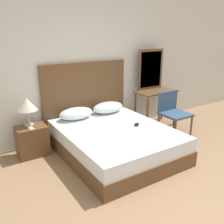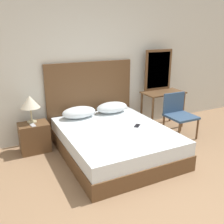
{
  "view_description": "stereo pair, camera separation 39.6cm",
  "coord_description": "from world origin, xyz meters",
  "px_view_note": "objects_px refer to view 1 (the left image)",
  "views": [
    {
      "loc": [
        -1.93,
        -1.43,
        1.93
      ],
      "look_at": [
        0.11,
        1.74,
        0.7
      ],
      "focal_mm": 40.0,
      "sensor_mm": 36.0,
      "label": 1
    },
    {
      "loc": [
        -1.58,
        -1.63,
        1.93
      ],
      "look_at": [
        0.11,
        1.74,
        0.7
      ],
      "focal_mm": 40.0,
      "sensor_mm": 36.0,
      "label": 2
    }
  ],
  "objects_px": {
    "chair": "(172,110)",
    "vanity_desk": "(156,98)",
    "phone_on_bed": "(137,125)",
    "phone_on_nightstand": "(31,128)",
    "nightstand": "(32,141)",
    "bed": "(115,142)",
    "table_lamp": "(27,105)"
  },
  "relations": [
    {
      "from": "nightstand",
      "to": "chair",
      "type": "xyz_separation_m",
      "value": [
        2.55,
        -0.56,
        0.22
      ]
    },
    {
      "from": "bed",
      "to": "phone_on_nightstand",
      "type": "distance_m",
      "value": 1.34
    },
    {
      "from": "bed",
      "to": "vanity_desk",
      "type": "height_order",
      "value": "vanity_desk"
    },
    {
      "from": "table_lamp",
      "to": "vanity_desk",
      "type": "relative_size",
      "value": 0.53
    },
    {
      "from": "phone_on_bed",
      "to": "chair",
      "type": "xyz_separation_m",
      "value": [
        1.03,
        0.21,
        0.02
      ]
    },
    {
      "from": "chair",
      "to": "vanity_desk",
      "type": "bearing_deg",
      "value": 87.37
    },
    {
      "from": "phone_on_bed",
      "to": "nightstand",
      "type": "height_order",
      "value": "nightstand"
    },
    {
      "from": "bed",
      "to": "nightstand",
      "type": "xyz_separation_m",
      "value": [
        -1.14,
        0.7,
        0.02
      ]
    },
    {
      "from": "bed",
      "to": "table_lamp",
      "type": "relative_size",
      "value": 4.35
    },
    {
      "from": "bed",
      "to": "phone_on_bed",
      "type": "distance_m",
      "value": 0.45
    },
    {
      "from": "phone_on_bed",
      "to": "bed",
      "type": "bearing_deg",
      "value": 171.23
    },
    {
      "from": "phone_on_bed",
      "to": "phone_on_nightstand",
      "type": "relative_size",
      "value": 1.01
    },
    {
      "from": "bed",
      "to": "phone_on_nightstand",
      "type": "bearing_deg",
      "value": 151.9
    },
    {
      "from": "chair",
      "to": "nightstand",
      "type": "bearing_deg",
      "value": 167.67
    },
    {
      "from": "phone_on_bed",
      "to": "table_lamp",
      "type": "height_order",
      "value": "table_lamp"
    },
    {
      "from": "chair",
      "to": "bed",
      "type": "bearing_deg",
      "value": -174.08
    },
    {
      "from": "bed",
      "to": "chair",
      "type": "relative_size",
      "value": 2.41
    },
    {
      "from": "vanity_desk",
      "to": "chair",
      "type": "xyz_separation_m",
      "value": [
        -0.02,
        -0.5,
        -0.13
      ]
    },
    {
      "from": "bed",
      "to": "phone_on_bed",
      "type": "relative_size",
      "value": 12.39
    },
    {
      "from": "vanity_desk",
      "to": "bed",
      "type": "bearing_deg",
      "value": -155.64
    },
    {
      "from": "bed",
      "to": "table_lamp",
      "type": "distance_m",
      "value": 1.51
    },
    {
      "from": "nightstand",
      "to": "vanity_desk",
      "type": "height_order",
      "value": "vanity_desk"
    },
    {
      "from": "chair",
      "to": "phone_on_nightstand",
      "type": "bearing_deg",
      "value": 169.65
    },
    {
      "from": "phone_on_bed",
      "to": "chair",
      "type": "bearing_deg",
      "value": 11.25
    },
    {
      "from": "phone_on_bed",
      "to": "table_lamp",
      "type": "bearing_deg",
      "value": 151.28
    },
    {
      "from": "bed",
      "to": "phone_on_nightstand",
      "type": "height_order",
      "value": "phone_on_nightstand"
    },
    {
      "from": "table_lamp",
      "to": "phone_on_nightstand",
      "type": "xyz_separation_m",
      "value": [
        -0.02,
        -0.16,
        -0.34
      ]
    },
    {
      "from": "phone_on_bed",
      "to": "vanity_desk",
      "type": "relative_size",
      "value": 0.19
    },
    {
      "from": "bed",
      "to": "nightstand",
      "type": "height_order",
      "value": "nightstand"
    },
    {
      "from": "nightstand",
      "to": "vanity_desk",
      "type": "distance_m",
      "value": 2.6
    },
    {
      "from": "phone_on_bed",
      "to": "phone_on_nightstand",
      "type": "height_order",
      "value": "phone_on_nightstand"
    },
    {
      "from": "bed",
      "to": "chair",
      "type": "bearing_deg",
      "value": 5.92
    }
  ]
}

